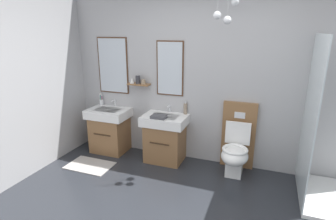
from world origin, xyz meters
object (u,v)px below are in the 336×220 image
object	(u,v)px
vanity_sink_left	(110,129)
toothbrush_cup	(101,101)
toilet	(236,148)
soap_dispenser	(185,108)
folded_hand_towel	(159,117)
vanity_sink_right	(165,137)
shower_tray	(327,167)

from	to	relation	value
vanity_sink_left	toothbrush_cup	xyz separation A→B (m)	(-0.25, 0.17, 0.41)
toilet	soap_dispenser	bearing A→B (deg)	168.24
folded_hand_towel	toothbrush_cup	bearing A→B (deg)	164.90
vanity_sink_right	shower_tray	xyz separation A→B (m)	(2.17, -0.29, 0.03)
vanity_sink_left	toothbrush_cup	bearing A→B (deg)	145.53
vanity_sink_left	soap_dispenser	distance (m)	1.35
vanity_sink_right	shower_tray	world-z (taller)	shower_tray
folded_hand_towel	shower_tray	world-z (taller)	shower_tray
folded_hand_towel	shower_tray	size ratio (longest dim) A/B	0.11
folded_hand_towel	toilet	bearing A→B (deg)	8.41
toilet	folded_hand_towel	distance (m)	1.20
toothbrush_cup	toilet	bearing A→B (deg)	-3.93
toilet	soap_dispenser	size ratio (longest dim) A/B	4.92
vanity_sink_right	toilet	world-z (taller)	toilet
soap_dispenser	toilet	bearing A→B (deg)	-11.76
vanity_sink_right	folded_hand_towel	bearing A→B (deg)	-104.65
shower_tray	folded_hand_towel	bearing A→B (deg)	176.45
toothbrush_cup	folded_hand_towel	bearing A→B (deg)	-15.10
vanity_sink_left	vanity_sink_right	world-z (taller)	same
toilet	toothbrush_cup	world-z (taller)	toilet
vanity_sink_right	toothbrush_cup	bearing A→B (deg)	172.09
vanity_sink_right	folded_hand_towel	world-z (taller)	folded_hand_towel
folded_hand_towel	shower_tray	xyz separation A→B (m)	(2.21, -0.14, -0.34)
toilet	shower_tray	world-z (taller)	shower_tray
vanity_sink_left	folded_hand_towel	size ratio (longest dim) A/B	3.35
shower_tray	vanity_sink_right	bearing A→B (deg)	172.38
vanity_sink_right	soap_dispenser	distance (m)	0.54
toilet	folded_hand_towel	bearing A→B (deg)	-171.59
toothbrush_cup	vanity_sink_left	bearing A→B (deg)	-34.47
vanity_sink_right	soap_dispenser	size ratio (longest dim) A/B	3.63
folded_hand_towel	shower_tray	bearing A→B (deg)	-3.55
vanity_sink_right	toothbrush_cup	xyz separation A→B (m)	(-1.25, 0.17, 0.41)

